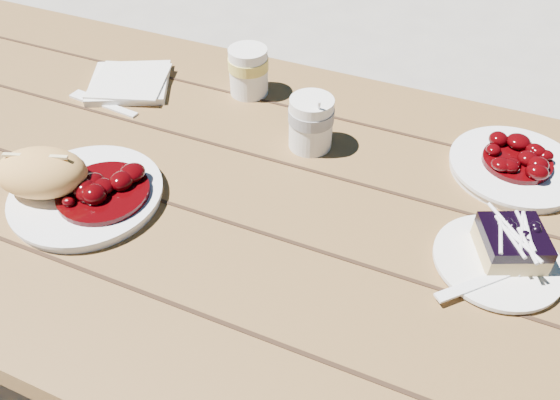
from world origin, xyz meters
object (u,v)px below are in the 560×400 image
at_px(bread_roll, 42,173).
at_px(main_plate, 87,196).
at_px(dessert_plate, 497,262).
at_px(coffee_cup, 311,123).
at_px(second_plate, 514,168).
at_px(second_cup, 249,71).
at_px(picnic_table, 303,273).
at_px(blueberry_cake, 512,243).

bearing_deg(bread_roll, main_plate, 19.98).
relative_size(dessert_plate, coffee_cup, 1.81).
xyz_separation_m(second_plate, second_cup, (-0.50, 0.05, 0.04)).
bearing_deg(second_cup, second_plate, -5.28).
bearing_deg(second_cup, coffee_cup, -33.35).
xyz_separation_m(bread_roll, second_cup, (0.15, 0.40, -0.01)).
relative_size(main_plate, second_cup, 2.45).
distance_m(main_plate, dessert_plate, 0.61).
distance_m(picnic_table, second_cup, 0.40).
bearing_deg(main_plate, bread_roll, -160.02).
bearing_deg(second_plate, bread_roll, -151.61).
height_order(dessert_plate, coffee_cup, coffee_cup).
xyz_separation_m(main_plate, dessert_plate, (0.60, 0.12, -0.00)).
bearing_deg(coffee_cup, blueberry_cake, -21.51).
bearing_deg(blueberry_cake, main_plate, 168.16).
height_order(blueberry_cake, second_cup, second_cup).
xyz_separation_m(picnic_table, bread_roll, (-0.37, -0.14, 0.21)).
bearing_deg(second_plate, main_plate, -150.90).
xyz_separation_m(coffee_cup, second_plate, (0.33, 0.07, -0.04)).
relative_size(picnic_table, bread_roll, 14.54).
height_order(bread_roll, dessert_plate, bread_roll).
relative_size(picnic_table, second_cup, 21.68).
relative_size(picnic_table, main_plate, 8.85).
height_order(dessert_plate, second_plate, second_plate).
xyz_separation_m(picnic_table, dessert_plate, (0.28, -0.01, 0.17)).
relative_size(dessert_plate, second_plate, 0.82).
xyz_separation_m(bread_roll, second_plate, (0.65, 0.35, -0.04)).
bearing_deg(picnic_table, dessert_plate, -1.16).
height_order(picnic_table, blueberry_cake, blueberry_cake).
xyz_separation_m(picnic_table, blueberry_cake, (0.29, 0.01, 0.19)).
bearing_deg(coffee_cup, main_plate, -134.86).
bearing_deg(picnic_table, main_plate, -158.76).
xyz_separation_m(bread_roll, blueberry_cake, (0.66, 0.15, -0.02)).
bearing_deg(picnic_table, second_cup, 130.62).
relative_size(dessert_plate, blueberry_cake, 1.56).
distance_m(bread_roll, blueberry_cake, 0.68).
bearing_deg(bread_roll, coffee_cup, 41.82).
bearing_deg(blueberry_cake, coffee_cup, 134.45).
distance_m(picnic_table, dessert_plate, 0.33).
distance_m(picnic_table, main_plate, 0.38).
bearing_deg(second_cup, blueberry_cake, -25.73).
distance_m(coffee_cup, second_cup, 0.20).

